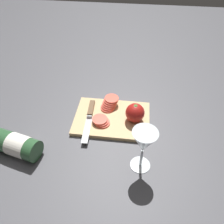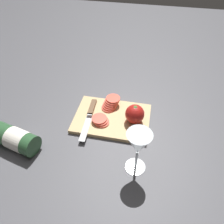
# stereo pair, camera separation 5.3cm
# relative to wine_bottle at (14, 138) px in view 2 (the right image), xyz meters

# --- Properties ---
(ground_plane) EXTENTS (3.00, 3.00, 0.00)m
(ground_plane) POSITION_rel_wine_bottle_xyz_m (-0.38, -0.24, -0.04)
(ground_plane) COLOR #4C4C51
(cutting_board) EXTENTS (0.32, 0.23, 0.02)m
(cutting_board) POSITION_rel_wine_bottle_xyz_m (-0.34, -0.21, -0.03)
(cutting_board) COLOR tan
(cutting_board) RESTS_ON ground_plane
(wine_bottle) EXTENTS (0.31, 0.13, 0.09)m
(wine_bottle) POSITION_rel_wine_bottle_xyz_m (0.00, 0.00, 0.00)
(wine_bottle) COLOR #2D5633
(wine_bottle) RESTS_ON ground_plane
(wine_glass) EXTENTS (0.08, 0.08, 0.18)m
(wine_glass) POSITION_rel_wine_bottle_xyz_m (-0.47, 0.01, 0.09)
(wine_glass) COLOR silver
(wine_glass) RESTS_ON ground_plane
(whole_tomato) EXTENTS (0.08, 0.08, 0.08)m
(whole_tomato) POSITION_rel_wine_bottle_xyz_m (-0.44, -0.21, 0.02)
(whole_tomato) COLOR red
(whole_tomato) RESTS_ON cutting_board
(knife) EXTENTS (0.04, 0.24, 0.01)m
(knife) POSITION_rel_wine_bottle_xyz_m (-0.24, -0.22, -0.02)
(knife) COLOR silver
(knife) RESTS_ON cutting_board
(tomato_slice_stack_near) EXTENTS (0.08, 0.10, 0.04)m
(tomato_slice_stack_near) POSITION_rel_wine_bottle_xyz_m (-0.32, -0.28, -0.01)
(tomato_slice_stack_near) COLOR #DB4C38
(tomato_slice_stack_near) RESTS_ON cutting_board
(tomato_slice_stack_far) EXTENTS (0.08, 0.07, 0.02)m
(tomato_slice_stack_far) POSITION_rel_wine_bottle_xyz_m (-0.30, -0.17, -0.02)
(tomato_slice_stack_far) COLOR #DB4C38
(tomato_slice_stack_far) RESTS_ON cutting_board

